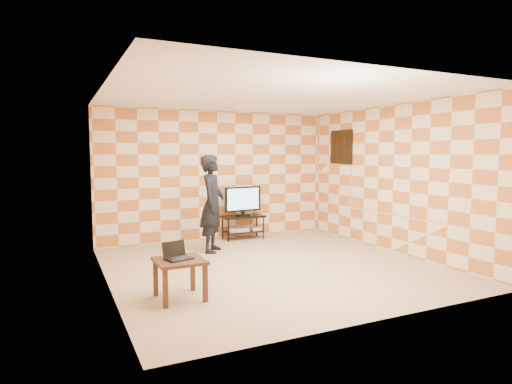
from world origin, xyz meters
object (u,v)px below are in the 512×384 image
tv (243,200)px  tv_stand (243,222)px  side_table (180,266)px  person (212,204)px

tv → tv_stand: bearing=83.1°
side_table → person: size_ratio=0.33×
side_table → person: person is taller
side_table → tv_stand: bearing=54.6°
tv_stand → side_table: 3.83m
tv_stand → side_table: size_ratio=1.52×
tv_stand → person: 1.40m
tv_stand → person: bearing=-139.3°
side_table → person: bearing=61.5°
tv_stand → side_table: bearing=-125.4°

